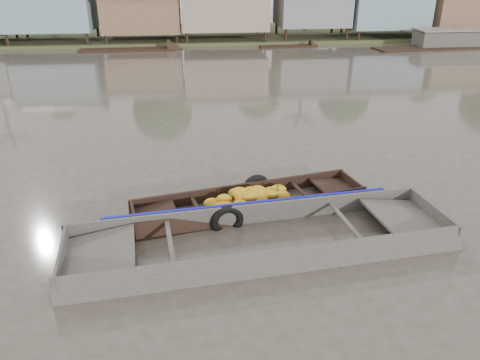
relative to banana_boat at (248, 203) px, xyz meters
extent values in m
plane|color=#453F34|center=(-0.98, -1.51, -0.17)|extent=(120.00, 120.00, 0.00)
cube|color=#384723|center=(-0.98, 31.49, -0.17)|extent=(120.00, 12.00, 0.50)
cube|color=#72909D|center=(-11.48, 27.99, 2.53)|extent=(6.20, 5.20, 3.20)
cube|color=brown|center=(-4.78, 27.99, 2.03)|extent=(5.80, 4.60, 2.70)
cube|color=gray|center=(1.52, 27.99, 2.48)|extent=(6.50, 5.30, 3.30)
cube|color=gray|center=(8.52, 27.99, 2.43)|extent=(5.40, 4.70, 2.90)
cube|color=#72909D|center=(14.52, 27.99, 2.33)|extent=(6.00, 5.00, 3.10)
cube|color=brown|center=(21.02, 27.99, 2.28)|extent=(5.70, 4.90, 2.80)
cylinder|color=#473323|center=(-12.98, 32.49, 2.28)|extent=(0.28, 0.28, 4.90)
cylinder|color=#473323|center=(5.02, 32.49, 2.46)|extent=(0.28, 0.28, 5.25)
cylinder|color=#473323|center=(21.02, 32.49, 2.11)|extent=(0.28, 0.28, 4.55)
cube|color=black|center=(0.06, 0.04, -0.25)|extent=(6.02, 2.38, 0.08)
cube|color=black|center=(-0.08, 0.67, -0.01)|extent=(5.94, 1.45, 0.56)
cube|color=black|center=(0.20, -0.59, -0.01)|extent=(5.94, 1.45, 0.56)
cube|color=black|center=(2.95, 0.68, -0.01)|extent=(0.34, 1.29, 0.53)
cube|color=black|center=(2.45, 0.56, 0.06)|extent=(1.25, 1.33, 0.20)
cube|color=black|center=(-2.83, -0.60, -0.01)|extent=(0.34, 1.29, 0.53)
cube|color=black|center=(-2.32, -0.49, 0.06)|extent=(1.25, 1.33, 0.20)
cube|color=black|center=(-1.32, -0.27, 0.10)|extent=(0.37, 1.25, 0.05)
cube|color=black|center=(1.45, 0.34, 0.10)|extent=(0.37, 1.25, 0.05)
ellipsoid|color=gold|center=(0.24, 0.04, 0.31)|extent=(0.56, 0.44, 0.30)
ellipsoid|color=gold|center=(0.45, 0.06, 0.22)|extent=(0.50, 0.40, 0.27)
ellipsoid|color=gold|center=(0.29, 0.50, 0.08)|extent=(0.45, 0.36, 0.25)
ellipsoid|color=gold|center=(-0.62, -0.04, 0.18)|extent=(0.47, 0.37, 0.26)
ellipsoid|color=gold|center=(-0.93, -0.04, 0.07)|extent=(0.50, 0.39, 0.27)
ellipsoid|color=gold|center=(-0.30, 0.28, 0.18)|extent=(0.43, 0.34, 0.24)
ellipsoid|color=gold|center=(-0.14, -0.09, 0.22)|extent=(0.51, 0.40, 0.28)
ellipsoid|color=gold|center=(-0.57, -0.32, 0.10)|extent=(0.48, 0.38, 0.26)
ellipsoid|color=gold|center=(-0.89, -0.23, 0.00)|extent=(0.42, 0.33, 0.23)
ellipsoid|color=gold|center=(0.58, -0.02, 0.24)|extent=(0.43, 0.34, 0.23)
ellipsoid|color=gold|center=(0.08, 0.14, 0.29)|extent=(0.42, 0.33, 0.23)
ellipsoid|color=gold|center=(-0.22, 0.03, 0.31)|extent=(0.52, 0.41, 0.28)
ellipsoid|color=gold|center=(-0.24, -0.32, 0.16)|extent=(0.42, 0.33, 0.23)
ellipsoid|color=gold|center=(0.88, 0.06, 0.13)|extent=(0.50, 0.40, 0.27)
ellipsoid|color=gold|center=(0.67, 0.48, 0.07)|extent=(0.47, 0.37, 0.26)
ellipsoid|color=gold|center=(0.85, 0.45, 0.12)|extent=(0.53, 0.42, 0.29)
ellipsoid|color=gold|center=(0.24, -0.29, 0.06)|extent=(0.44, 0.35, 0.24)
ellipsoid|color=gold|center=(0.25, 0.45, 0.10)|extent=(0.47, 0.37, 0.26)
ellipsoid|color=gold|center=(0.00, -0.14, 0.27)|extent=(0.52, 0.41, 0.28)
ellipsoid|color=gold|center=(-0.78, -0.51, -0.02)|extent=(0.43, 0.34, 0.24)
ellipsoid|color=gold|center=(0.29, -0.11, 0.17)|extent=(0.47, 0.38, 0.26)
ellipsoid|color=gold|center=(-0.21, 0.12, 0.19)|extent=(0.48, 0.38, 0.26)
ellipsoid|color=gold|center=(-0.61, -0.43, 0.05)|extent=(0.54, 0.42, 0.29)
ellipsoid|color=gold|center=(-0.56, -0.42, 0.03)|extent=(0.53, 0.42, 0.29)
ellipsoid|color=gold|center=(-0.67, -0.33, 0.09)|extent=(0.54, 0.43, 0.30)
ellipsoid|color=gold|center=(1.14, -0.10, 0.03)|extent=(0.45, 0.36, 0.25)
cylinder|color=#3F6626|center=(-0.46, -0.08, 0.30)|extent=(0.04, 0.04, 0.19)
cylinder|color=#3F6626|center=(0.27, 0.08, 0.30)|extent=(0.04, 0.04, 0.19)
cylinder|color=#3F6626|center=(0.80, 0.20, 0.30)|extent=(0.04, 0.04, 0.19)
torus|color=black|center=(0.33, 0.84, 0.01)|extent=(0.81, 0.36, 0.79)
torus|color=black|center=(-0.62, -0.86, 0.01)|extent=(0.86, 0.37, 0.83)
cube|color=#3B3732|center=(0.09, -1.78, -0.25)|extent=(8.61, 2.77, 0.08)
cube|color=#3B3732|center=(-0.03, -0.76, 0.06)|extent=(8.61, 1.16, 0.69)
cube|color=#3B3732|center=(0.20, -2.81, 0.06)|extent=(8.61, 1.16, 0.69)
cube|color=#3B3732|center=(4.29, -1.30, 0.06)|extent=(0.30, 2.10, 0.66)
cube|color=#3B3732|center=(3.56, -1.39, 0.14)|extent=(1.66, 1.98, 0.26)
cube|color=#3B3732|center=(-4.12, -2.27, 0.06)|extent=(0.30, 2.10, 0.66)
cube|color=#3B3732|center=(-3.38, -2.18, 0.14)|extent=(1.66, 1.98, 0.26)
cube|color=#3B3732|center=(-1.92, -2.01, 0.19)|extent=(0.33, 2.03, 0.05)
cube|color=#3B3732|center=(2.10, -1.55, 0.19)|extent=(0.33, 2.03, 0.05)
cube|color=#665E54|center=(0.09, -1.78, -0.19)|extent=(6.58, 2.38, 0.02)
cube|color=#1112AB|center=(-0.04, -0.69, 0.32)|extent=(6.96, 0.90, 0.17)
torus|color=olive|center=(2.31, -1.88, -0.16)|extent=(0.48, 0.48, 0.07)
torus|color=olive|center=(2.31, -1.88, -0.12)|extent=(0.39, 0.39, 0.07)
cube|color=black|center=(16.68, 22.97, -0.22)|extent=(9.42, 3.16, 0.35)
cube|color=black|center=(-5.85, 24.34, -0.22)|extent=(6.52, 1.54, 0.35)
cube|color=black|center=(5.89, 24.57, -0.22)|extent=(4.01, 1.07, 0.35)
cube|color=black|center=(18.02, 23.49, 0.38)|extent=(5.00, 2.00, 1.20)
camera|label=1|loc=(-1.35, -10.56, 5.65)|focal=35.00mm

